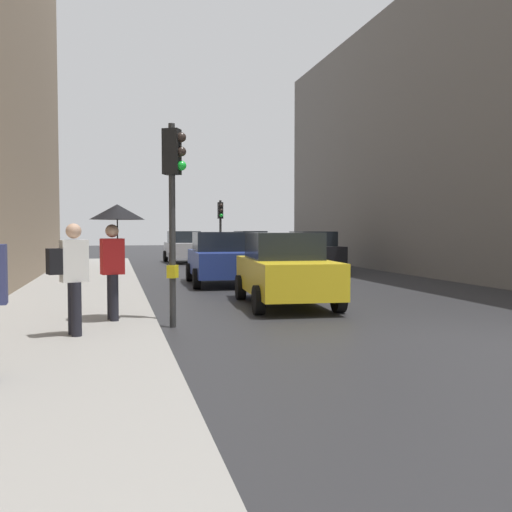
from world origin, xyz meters
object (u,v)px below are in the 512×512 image
traffic_light_far_median (221,221)px  car_yellow_taxi (285,269)px  car_white_compact (249,245)px  car_blue_van (219,258)px  traffic_light_near_right (173,187)px  pedestrian_with_black_backpack (71,272)px  car_silver_hatchback (184,247)px  pedestrian_with_umbrella (116,229)px  car_dark_suv (311,251)px

traffic_light_far_median → car_yellow_taxi: (-1.29, -15.41, -1.43)m
car_white_compact → car_blue_van: bearing=-107.1°
traffic_light_near_right → car_white_compact: size_ratio=0.88×
traffic_light_far_median → pedestrian_with_black_backpack: 20.07m
car_yellow_taxi → car_white_compact: (4.25, 21.35, 0.00)m
car_silver_hatchback → pedestrian_with_umbrella: pedestrian_with_umbrella is taller
traffic_light_far_median → pedestrian_with_umbrella: (-5.27, -17.72, -0.47)m
car_white_compact → traffic_light_far_median: bearing=-116.5°
car_yellow_taxi → pedestrian_with_umbrella: 4.70m
car_dark_suv → pedestrian_with_black_backpack: 17.33m
car_dark_suv → car_silver_hatchback: 8.86m
car_yellow_taxi → pedestrian_with_umbrella: pedestrian_with_umbrella is taller
car_white_compact → car_yellow_taxi: bearing=-101.3°
car_dark_suv → car_silver_hatchback: same height
car_blue_van → pedestrian_with_black_backpack: 10.17m
traffic_light_far_median → car_white_compact: bearing=63.5°
traffic_light_near_right → car_dark_suv: bearing=60.5°
pedestrian_with_umbrella → pedestrian_with_black_backpack: 1.71m
car_dark_suv → traffic_light_near_right: bearing=-119.5°
traffic_light_far_median → pedestrian_with_umbrella: traffic_light_far_median is taller
car_yellow_taxi → car_dark_suv: bearing=67.0°
traffic_light_far_median → car_dark_suv: 5.78m
pedestrian_with_umbrella → car_white_compact: bearing=70.8°
traffic_light_far_median → car_blue_van: 10.10m
car_yellow_taxi → traffic_light_far_median: bearing=85.2°
car_blue_van → car_yellow_taxi: bearing=-84.0°
traffic_light_near_right → car_dark_suv: traffic_light_near_right is taller
traffic_light_far_median → car_dark_suv: size_ratio=0.79×
car_yellow_taxi → car_blue_van: bearing=96.0°
car_white_compact → traffic_light_near_right: bearing=-106.8°
car_blue_van → pedestrian_with_umbrella: bearing=-113.2°
traffic_light_near_right → car_dark_suv: 15.45m
car_blue_van → pedestrian_with_black_backpack: bearing=-113.7°
car_yellow_taxi → car_dark_suv: 11.84m
car_white_compact → car_silver_hatchback: 5.41m
car_blue_van → pedestrian_with_black_backpack: pedestrian_with_black_backpack is taller
car_dark_suv → pedestrian_with_umbrella: size_ratio=1.97×
car_white_compact → pedestrian_with_black_backpack: size_ratio=2.44×
traffic_light_near_right → car_yellow_taxi: size_ratio=0.88×
car_blue_van → pedestrian_with_umbrella: pedestrian_with_umbrella is taller
car_white_compact → pedestrian_with_black_backpack: (-8.92, -25.08, 0.29)m
car_silver_hatchback → pedestrian_with_umbrella: bearing=-100.3°
pedestrian_with_umbrella → car_silver_hatchback: bearing=79.7°
car_dark_suv → car_blue_van: 7.45m
car_dark_suv → pedestrian_with_umbrella: (-8.60, -13.22, 0.96)m
car_yellow_taxi → car_dark_suv: same height
car_yellow_taxi → pedestrian_with_umbrella: bearing=-149.8°
car_dark_suv → car_yellow_taxi: bearing=-113.0°
car_yellow_taxi → car_blue_van: same height
traffic_light_near_right → pedestrian_with_black_backpack: 2.59m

